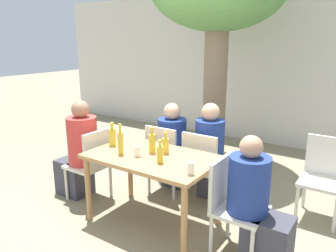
# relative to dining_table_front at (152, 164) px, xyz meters

# --- Properties ---
(ground_plane) EXTENTS (30.00, 30.00, 0.00)m
(ground_plane) POSITION_rel_dining_table_front_xyz_m (0.00, 0.00, -0.67)
(ground_plane) COLOR gray
(cafe_building_wall) EXTENTS (10.00, 0.08, 2.80)m
(cafe_building_wall) POSITION_rel_dining_table_front_xyz_m (0.00, 3.49, 0.73)
(cafe_building_wall) COLOR beige
(cafe_building_wall) RESTS_ON ground_plane
(dining_table_front) EXTENTS (1.33, 0.82, 0.77)m
(dining_table_front) POSITION_rel_dining_table_front_xyz_m (0.00, 0.00, 0.00)
(dining_table_front) COLOR #B27F4C
(dining_table_front) RESTS_ON ground_plane
(patio_chair_0) EXTENTS (0.44, 0.44, 0.90)m
(patio_chair_0) POSITION_rel_dining_table_front_xyz_m (-0.90, 0.00, -0.16)
(patio_chair_0) COLOR beige
(patio_chair_0) RESTS_ON ground_plane
(patio_chair_1) EXTENTS (0.44, 0.44, 0.90)m
(patio_chair_1) POSITION_rel_dining_table_front_xyz_m (0.90, 0.00, -0.16)
(patio_chair_1) COLOR beige
(patio_chair_1) RESTS_ON ground_plane
(patio_chair_2) EXTENTS (0.44, 0.44, 0.90)m
(patio_chair_2) POSITION_rel_dining_table_front_xyz_m (-0.27, 0.64, -0.16)
(patio_chair_2) COLOR beige
(patio_chair_2) RESTS_ON ground_plane
(patio_chair_3) EXTENTS (0.44, 0.44, 0.90)m
(patio_chair_3) POSITION_rel_dining_table_front_xyz_m (0.27, 0.64, -0.16)
(patio_chair_3) COLOR beige
(patio_chair_3) RESTS_ON ground_plane
(patio_chair_4) EXTENTS (0.44, 0.44, 0.90)m
(patio_chair_4) POSITION_rel_dining_table_front_xyz_m (1.48, 1.15, -0.16)
(patio_chair_4) COLOR beige
(patio_chair_4) RESTS_ON ground_plane
(person_seated_0) EXTENTS (0.58, 0.36, 1.24)m
(person_seated_0) POSITION_rel_dining_table_front_xyz_m (-1.13, -0.00, -0.11)
(person_seated_0) COLOR #383842
(person_seated_0) RESTS_ON ground_plane
(person_seated_1) EXTENTS (0.58, 0.36, 1.15)m
(person_seated_1) POSITION_rel_dining_table_front_xyz_m (1.13, -0.00, -0.15)
(person_seated_1) COLOR #383842
(person_seated_1) RESTS_ON ground_plane
(person_seated_2) EXTENTS (0.37, 0.58, 1.16)m
(person_seated_2) POSITION_rel_dining_table_front_xyz_m (-0.27, 0.88, -0.15)
(person_seated_2) COLOR #383842
(person_seated_2) RESTS_ON ground_plane
(person_seated_3) EXTENTS (0.35, 0.57, 1.22)m
(person_seated_3) POSITION_rel_dining_table_front_xyz_m (0.27, 0.87, -0.12)
(person_seated_3) COLOR #383842
(person_seated_3) RESTS_ON ground_plane
(oil_cruet_0) EXTENTS (0.06, 0.06, 0.33)m
(oil_cruet_0) POSITION_rel_dining_table_front_xyz_m (-0.29, -0.15, 0.22)
(oil_cruet_0) COLOR gold
(oil_cruet_0) RESTS_ON dining_table_front
(oil_cruet_1) EXTENTS (0.07, 0.07, 0.24)m
(oil_cruet_1) POSITION_rel_dining_table_front_xyz_m (0.08, 0.13, 0.18)
(oil_cruet_1) COLOR gold
(oil_cruet_1) RESTS_ON dining_table_front
(oil_cruet_2) EXTENTS (0.08, 0.08, 0.27)m
(oil_cruet_2) POSITION_rel_dining_table_front_xyz_m (-0.56, 0.02, 0.20)
(oil_cruet_2) COLOR gold
(oil_cruet_2) RESTS_ON dining_table_front
(oil_cruet_3) EXTENTS (0.07, 0.07, 0.28)m
(oil_cruet_3) POSITION_rel_dining_table_front_xyz_m (-0.05, 0.07, 0.20)
(oil_cruet_3) COLOR gold
(oil_cruet_3) RESTS_ON dining_table_front
(oil_cruet_4) EXTENTS (0.07, 0.07, 0.24)m
(oil_cruet_4) POSITION_rel_dining_table_front_xyz_m (0.19, -0.12, 0.18)
(oil_cruet_4) COLOR gold
(oil_cruet_4) RESTS_ON dining_table_front
(drinking_glass_0) EXTENTS (0.07, 0.07, 0.12)m
(drinking_glass_0) POSITION_rel_dining_table_front_xyz_m (0.58, -0.20, 0.15)
(drinking_glass_0) COLOR silver
(drinking_glass_0) RESTS_ON dining_table_front
(drinking_glass_1) EXTENTS (0.07, 0.07, 0.11)m
(drinking_glass_1) POSITION_rel_dining_table_front_xyz_m (-0.11, -0.10, 0.15)
(drinking_glass_1) COLOR silver
(drinking_glass_1) RESTS_ON dining_table_front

